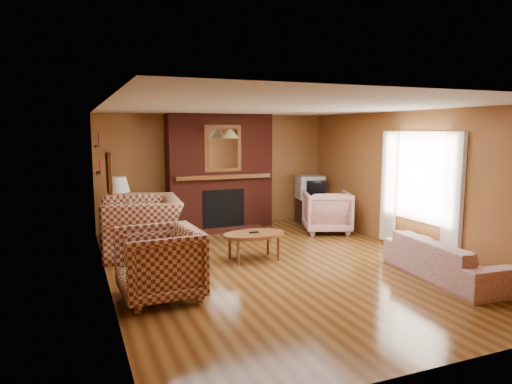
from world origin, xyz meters
name	(u,v)px	position (x,y,z in m)	size (l,w,h in m)	color
floor	(280,266)	(0.00, 0.00, 0.00)	(6.50, 6.50, 0.00)	#49270F
ceiling	(281,107)	(0.00, 0.00, 2.40)	(6.50, 6.50, 0.00)	silver
wall_back	(216,171)	(0.00, 3.25, 1.20)	(6.50, 6.50, 0.00)	brown
wall_front	(444,234)	(0.00, -3.25, 1.20)	(6.50, 6.50, 0.00)	brown
wall_left	(105,198)	(-2.50, 0.00, 1.20)	(6.50, 6.50, 0.00)	brown
wall_right	(413,181)	(2.50, 0.00, 1.20)	(6.50, 6.50, 0.00)	brown
fireplace	(220,173)	(0.00, 2.98, 1.18)	(2.20, 0.82, 2.40)	#501A11
window_right	(419,187)	(2.45, -0.20, 1.13)	(0.10, 1.85, 2.00)	beige
bookshelf	(99,154)	(-2.44, 1.90, 1.67)	(0.09, 0.55, 0.71)	brown
botanical_print	(109,173)	(-2.47, -0.30, 1.55)	(0.05, 0.40, 0.50)	brown
pendant_light	(230,134)	(0.00, 2.30, 2.00)	(0.36, 0.36, 0.48)	black
plaid_loveseat	(141,226)	(-1.85, 1.57, 0.47)	(1.45, 1.27, 0.94)	maroon
plaid_armchair	(159,263)	(-1.95, -0.66, 0.45)	(0.95, 0.98, 0.89)	maroon
floral_sofa	(445,259)	(1.90, -1.40, 0.28)	(1.92, 0.75, 0.56)	beige
floral_armchair	(327,212)	(1.88, 1.77, 0.42)	(0.90, 0.93, 0.84)	beige
coffee_table	(254,236)	(-0.24, 0.47, 0.39)	(1.02, 0.63, 0.46)	brown
side_table	(121,227)	(-2.10, 2.45, 0.28)	(0.43, 0.43, 0.57)	brown
table_lamp	(119,193)	(-2.10, 2.45, 0.93)	(0.40, 0.40, 0.65)	silver
tv_stand	(309,210)	(2.05, 2.80, 0.27)	(0.49, 0.45, 0.54)	black
crt_tv	(310,187)	(2.05, 2.79, 0.80)	(0.65, 0.65, 0.52)	#999BA0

